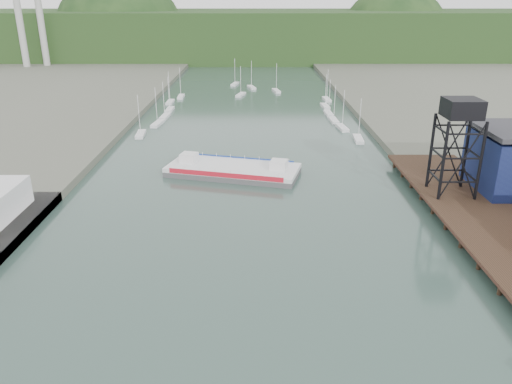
{
  "coord_description": "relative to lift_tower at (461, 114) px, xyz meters",
  "views": [
    {
      "loc": [
        1.69,
        -20.99,
        33.09
      ],
      "look_at": [
        1.96,
        53.6,
        4.0
      ],
      "focal_mm": 35.0,
      "sensor_mm": 36.0,
      "label": 1
    }
  ],
  "objects": [
    {
      "name": "east_pier",
      "position": [
        2.0,
        -13.0,
        -13.75
      ],
      "size": [
        14.0,
        70.0,
        2.45
      ],
      "color": "black",
      "rests_on": "ground"
    },
    {
      "name": "lift_tower",
      "position": [
        0.0,
        0.0,
        0.0
      ],
      "size": [
        6.5,
        6.5,
        16.0
      ],
      "color": "black",
      "rests_on": "east_pier"
    },
    {
      "name": "marina_sailboats",
      "position": [
        -34.92,
        80.46,
        -15.3
      ],
      "size": [
        57.71,
        92.65,
        0.9
      ],
      "color": "silver",
      "rests_on": "ground"
    },
    {
      "name": "smokestacks",
      "position": [
        -141.0,
        174.5,
        14.35
      ],
      "size": [
        11.2,
        8.2,
        60.0
      ],
      "color": "#A3A49F",
      "rests_on": "ground"
    },
    {
      "name": "distant_hills",
      "position": [
        -38.98,
        243.35,
        -5.27
      ],
      "size": [
        500.0,
        120.0,
        80.0
      ],
      "color": "black",
      "rests_on": "ground"
    },
    {
      "name": "chain_ferry",
      "position": [
        -37.57,
        15.52,
        -14.58
      ],
      "size": [
        27.66,
        16.61,
        3.73
      ],
      "rotation": [
        0.0,
        0.0,
        -0.26
      ],
      "color": "#4B4B4D",
      "rests_on": "ground"
    }
  ]
}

